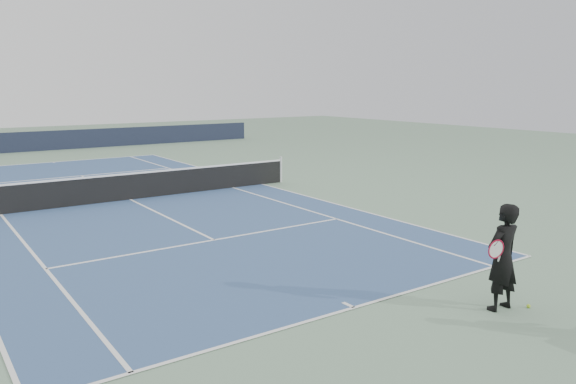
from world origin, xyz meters
TOP-DOWN VIEW (x-y plane):
  - ground at (0.00, 0.00)m, footprint 80.00×80.00m
  - court_surface at (0.00, 0.00)m, footprint 10.97×23.77m
  - tennis_net at (0.00, 0.00)m, footprint 12.90×0.10m
  - windscreen_far at (0.00, 17.88)m, footprint 30.00×0.25m
  - tennis_player at (2.13, -13.39)m, footprint 0.82×0.54m
  - tennis_ball at (2.62, -13.67)m, footprint 0.07×0.07m

SIDE VIEW (x-z plane):
  - ground at x=0.00m, z-range 0.00..0.00m
  - court_surface at x=0.00m, z-range 0.00..0.01m
  - tennis_ball at x=2.62m, z-range 0.00..0.07m
  - tennis_net at x=0.00m, z-range -0.03..1.04m
  - windscreen_far at x=0.00m, z-range 0.00..1.20m
  - tennis_player at x=2.13m, z-range 0.00..1.95m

